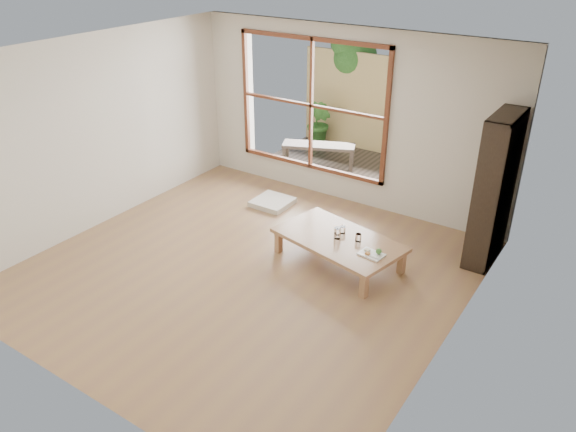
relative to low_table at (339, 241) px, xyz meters
name	(u,v)px	position (x,y,z in m)	size (l,w,h in m)	color
ground	(249,269)	(-0.84, -0.76, -0.30)	(5.00, 5.00, 0.00)	#906848
low_table	(339,241)	(0.00, 0.00, 0.00)	(1.72, 1.19, 0.34)	#9B764B
floor_cushion	(273,202)	(-1.64, 0.89, -0.26)	(0.55, 0.55, 0.08)	beige
bookshelf	(494,190)	(1.49, 1.14, 0.64)	(0.30, 0.85, 1.89)	#2E231A
glass_tall	(337,233)	(-0.02, -0.02, 0.12)	(0.08, 0.08, 0.15)	silver
glass_mid	(358,238)	(0.24, 0.06, 0.09)	(0.07, 0.07, 0.10)	silver
glass_short	(343,230)	(-0.03, 0.14, 0.09)	(0.07, 0.07, 0.09)	silver
glass_small	(337,231)	(-0.08, 0.09, 0.08)	(0.06, 0.06, 0.08)	silver
food_tray	(373,254)	(0.53, -0.13, 0.06)	(0.31, 0.24, 0.09)	white
deck	(344,168)	(-1.44, 2.80, -0.30)	(2.80, 2.00, 0.05)	#352C26
garden_bench	(319,147)	(-1.85, 2.59, 0.06)	(1.29, 0.84, 0.40)	#2E231A
bamboo_fence	(373,105)	(-1.44, 3.80, 0.60)	(2.80, 0.06, 1.80)	tan
shrub_right	(409,141)	(-0.55, 3.49, 0.17)	(0.81, 0.70, 0.90)	#2E6023
shrub_left	(319,123)	(-2.34, 3.43, 0.19)	(0.51, 0.41, 0.93)	#2E6023
garden_tree	(349,57)	(-2.12, 4.10, 1.32)	(1.04, 0.85, 2.22)	#4C3D2D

